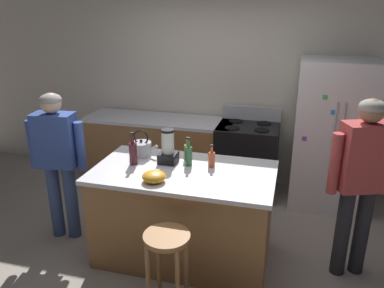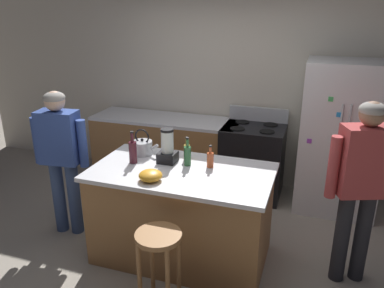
{
  "view_description": "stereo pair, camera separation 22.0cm",
  "coord_description": "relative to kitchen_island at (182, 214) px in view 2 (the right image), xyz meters",
  "views": [
    {
      "loc": [
        0.91,
        -3.07,
        2.33
      ],
      "look_at": [
        0.0,
        0.3,
        1.07
      ],
      "focal_mm": 35.71,
      "sensor_mm": 36.0,
      "label": 1
    },
    {
      "loc": [
        1.12,
        -3.0,
        2.33
      ],
      "look_at": [
        0.0,
        0.3,
        1.07
      ],
      "focal_mm": 35.71,
      "sensor_mm": 36.0,
      "label": 2
    }
  ],
  "objects": [
    {
      "name": "bottle_vinegar",
      "position": [
        -0.04,
        0.25,
        0.54
      ],
      "size": [
        0.06,
        0.06,
        0.24
      ],
      "color": "olive",
      "rests_on": "kitchen_island"
    },
    {
      "name": "blender_appliance",
      "position": [
        -0.19,
        0.14,
        0.6
      ],
      "size": [
        0.17,
        0.17,
        0.33
      ],
      "color": "black",
      "rests_on": "kitchen_island"
    },
    {
      "name": "bar_stool",
      "position": [
        0.08,
        -0.74,
        0.09
      ],
      "size": [
        0.36,
        0.36,
        0.71
      ],
      "color": "#9E6B3D",
      "rests_on": "ground_plane"
    },
    {
      "name": "kitchen_island",
      "position": [
        0.0,
        0.0,
        0.0
      ],
      "size": [
        1.66,
        0.93,
        0.92
      ],
      "color": "#9E6B3D",
      "rests_on": "ground_plane"
    },
    {
      "name": "bottle_cooking_sauce",
      "position": [
        0.23,
        0.15,
        0.53
      ],
      "size": [
        0.06,
        0.06,
        0.22
      ],
      "color": "#B24C26",
      "rests_on": "kitchen_island"
    },
    {
      "name": "bottle_wine",
      "position": [
        -0.5,
        0.01,
        0.57
      ],
      "size": [
        0.08,
        0.08,
        0.32
      ],
      "color": "#471923",
      "rests_on": "kitchen_island"
    },
    {
      "name": "person_by_island_left",
      "position": [
        -1.32,
        0.01,
        0.48
      ],
      "size": [
        0.6,
        0.27,
        1.56
      ],
      "color": "#384C7A",
      "rests_on": "ground_plane"
    },
    {
      "name": "person_by_sink_right",
      "position": [
        1.53,
        0.15,
        0.53
      ],
      "size": [
        0.58,
        0.35,
        1.64
      ],
      "color": "#26262B",
      "rests_on": "ground_plane"
    },
    {
      "name": "back_wall",
      "position": [
        0.0,
        1.95,
        0.89
      ],
      "size": [
        8.0,
        0.1,
        2.7
      ],
      "primitive_type": "cube",
      "color": "beige",
      "rests_on": "ground_plane"
    },
    {
      "name": "mixing_bowl",
      "position": [
        -0.18,
        -0.29,
        0.5
      ],
      "size": [
        0.21,
        0.21,
        0.09
      ],
      "primitive_type": "ellipsoid",
      "color": "orange",
      "rests_on": "kitchen_island"
    },
    {
      "name": "tea_kettle",
      "position": [
        -0.51,
        0.24,
        0.53
      ],
      "size": [
        0.28,
        0.2,
        0.27
      ],
      "color": "#B7BABF",
      "rests_on": "kitchen_island"
    },
    {
      "name": "stove_range",
      "position": [
        0.4,
        1.52,
        0.01
      ],
      "size": [
        0.76,
        0.65,
        1.1
      ],
      "color": "black",
      "rests_on": "ground_plane"
    },
    {
      "name": "ground_plane",
      "position": [
        0.0,
        0.0,
        -0.46
      ],
      "size": [
        14.0,
        14.0,
        0.0
      ],
      "primitive_type": "plane",
      "color": "#9E9384"
    },
    {
      "name": "back_counter_run",
      "position": [
        -0.8,
        1.55,
        -0.0
      ],
      "size": [
        2.0,
        0.64,
        0.92
      ],
      "color": "#9E6B3D",
      "rests_on": "ground_plane"
    },
    {
      "name": "refrigerator",
      "position": [
        1.41,
        1.5,
        0.43
      ],
      "size": [
        0.9,
        0.73,
        1.78
      ],
      "color": "silver",
      "rests_on": "ground_plane"
    },
    {
      "name": "bottle_olive_oil",
      "position": [
        0.02,
        0.12,
        0.56
      ],
      "size": [
        0.07,
        0.07,
        0.28
      ],
      "color": "#2D6638",
      "rests_on": "kitchen_island"
    }
  ]
}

